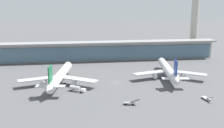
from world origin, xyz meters
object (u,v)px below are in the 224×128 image
(service_truck_near_nose_white, at_px, (77,88))
(service_truck_under_wing_white, at_px, (206,98))
(airliner_left_stand, at_px, (60,76))
(control_tower, at_px, (195,9))
(airliner_centre_stand, at_px, (168,70))
(service_truck_mid_apron_grey, at_px, (130,103))

(service_truck_near_nose_white, distance_m, service_truck_under_wing_white, 63.61)
(airliner_left_stand, bearing_deg, service_truck_near_nose_white, -57.12)
(service_truck_near_nose_white, bearing_deg, service_truck_under_wing_white, -19.46)
(airliner_left_stand, relative_size, control_tower, 0.79)
(airliner_left_stand, relative_size, service_truck_near_nose_white, 6.76)
(airliner_left_stand, distance_m, airliner_centre_stand, 64.59)
(service_truck_near_nose_white, distance_m, service_truck_mid_apron_grey, 31.86)
(airliner_left_stand, bearing_deg, service_truck_under_wing_white, -27.05)
(airliner_centre_stand, bearing_deg, service_truck_mid_apron_grey, -128.85)
(service_truck_under_wing_white, distance_m, service_truck_mid_apron_grey, 36.86)
(airliner_centre_stand, height_order, service_truck_near_nose_white, airliner_centre_stand)
(service_truck_near_nose_white, distance_m, control_tower, 148.54)
(airliner_centre_stand, bearing_deg, airliner_left_stand, -176.40)
(airliner_centre_stand, xyz_separation_m, service_truck_near_nose_white, (-55.36, -18.13, -3.11))
(service_truck_mid_apron_grey, distance_m, control_tower, 149.58)
(service_truck_near_nose_white, height_order, service_truck_under_wing_white, service_truck_near_nose_white)
(airliner_centre_stand, height_order, control_tower, control_tower)
(airliner_left_stand, relative_size, airliner_centre_stand, 1.00)
(airliner_left_stand, xyz_separation_m, service_truck_under_wing_white, (69.07, -35.27, -4.01))
(airliner_centre_stand, distance_m, control_tower, 99.46)
(airliner_centre_stand, xyz_separation_m, control_tower, (51.90, 77.39, 34.79))
(airliner_left_stand, height_order, service_truck_under_wing_white, airliner_left_stand)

